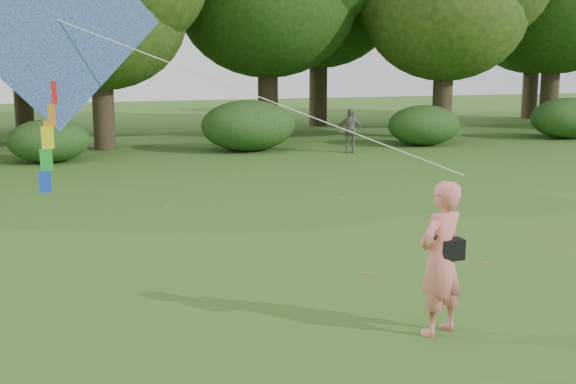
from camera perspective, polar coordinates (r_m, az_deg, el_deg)
name	(u,v)px	position (r m, az deg, el deg)	size (l,w,h in m)	color
ground	(394,334)	(9.33, 8.35, -11.01)	(100.00, 100.00, 0.00)	#265114
man_kite_flyer	(441,258)	(9.14, 11.96, -5.16)	(0.71, 0.47, 1.94)	#E8776D
bystander_right	(350,130)	(26.24, 4.92, 4.87)	(0.95, 0.39, 1.62)	slate
crossbody_bag	(451,248)	(9.14, 12.72, -4.35)	(0.43, 0.20, 0.74)	black
flying_kite	(56,23)	(8.82, -17.86, 12.59)	(5.85, 1.72, 3.29)	#225697
tree_line	(185,3)	(31.19, -8.18, 14.53)	(54.70, 15.30, 9.48)	#3A2D1E
shrub_band	(147,132)	(25.65, -11.05, 4.69)	(39.15, 3.22, 1.88)	#264919
fallen_leaves	(304,223)	(15.04, 1.28, -2.50)	(10.68, 15.02, 0.01)	olive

